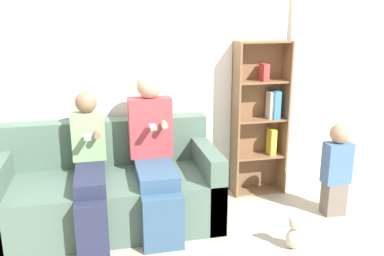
{
  "coord_description": "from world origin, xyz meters",
  "views": [
    {
      "loc": [
        -0.39,
        -2.72,
        1.72
      ],
      "look_at": [
        0.37,
        0.57,
        0.78
      ],
      "focal_mm": 38.0,
      "sensor_mm": 36.0,
      "label": 1
    }
  ],
  "objects_px": {
    "teddy_bear": "(295,233)",
    "toddler_standing": "(337,168)",
    "couch": "(109,190)",
    "child_seated": "(90,167)",
    "adult_seated": "(154,151)",
    "bookshelf": "(260,117)"
  },
  "relations": [
    {
      "from": "couch",
      "to": "teddy_bear",
      "type": "distance_m",
      "value": 1.55
    },
    {
      "from": "teddy_bear",
      "to": "toddler_standing",
      "type": "bearing_deg",
      "value": 36.64
    },
    {
      "from": "teddy_bear",
      "to": "couch",
      "type": "bearing_deg",
      "value": 151.2
    },
    {
      "from": "couch",
      "to": "toddler_standing",
      "type": "height_order",
      "value": "same"
    },
    {
      "from": "couch",
      "to": "adult_seated",
      "type": "bearing_deg",
      "value": -16.12
    },
    {
      "from": "couch",
      "to": "teddy_bear",
      "type": "height_order",
      "value": "couch"
    },
    {
      "from": "bookshelf",
      "to": "teddy_bear",
      "type": "bearing_deg",
      "value": -97.04
    },
    {
      "from": "child_seated",
      "to": "toddler_standing",
      "type": "xyz_separation_m",
      "value": [
        2.09,
        -0.15,
        -0.13
      ]
    },
    {
      "from": "child_seated",
      "to": "bookshelf",
      "type": "xyz_separation_m",
      "value": [
        1.62,
        0.48,
        0.2
      ]
    },
    {
      "from": "couch",
      "to": "child_seated",
      "type": "distance_m",
      "value": 0.34
    },
    {
      "from": "couch",
      "to": "child_seated",
      "type": "relative_size",
      "value": 1.61
    },
    {
      "from": "toddler_standing",
      "to": "bookshelf",
      "type": "height_order",
      "value": "bookshelf"
    },
    {
      "from": "adult_seated",
      "to": "teddy_bear",
      "type": "relative_size",
      "value": 4.61
    },
    {
      "from": "adult_seated",
      "to": "bookshelf",
      "type": "xyz_separation_m",
      "value": [
        1.11,
        0.45,
        0.11
      ]
    },
    {
      "from": "couch",
      "to": "child_seated",
      "type": "bearing_deg",
      "value": -133.73
    },
    {
      "from": "child_seated",
      "to": "adult_seated",
      "type": "bearing_deg",
      "value": 4.02
    },
    {
      "from": "child_seated",
      "to": "bookshelf",
      "type": "relative_size",
      "value": 0.75
    },
    {
      "from": "couch",
      "to": "toddler_standing",
      "type": "xyz_separation_m",
      "value": [
        1.95,
        -0.3,
        0.14
      ]
    },
    {
      "from": "couch",
      "to": "child_seated",
      "type": "height_order",
      "value": "child_seated"
    },
    {
      "from": "child_seated",
      "to": "teddy_bear",
      "type": "distance_m",
      "value": 1.66
    },
    {
      "from": "bookshelf",
      "to": "adult_seated",
      "type": "bearing_deg",
      "value": -157.98
    },
    {
      "from": "child_seated",
      "to": "bookshelf",
      "type": "height_order",
      "value": "bookshelf"
    }
  ]
}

